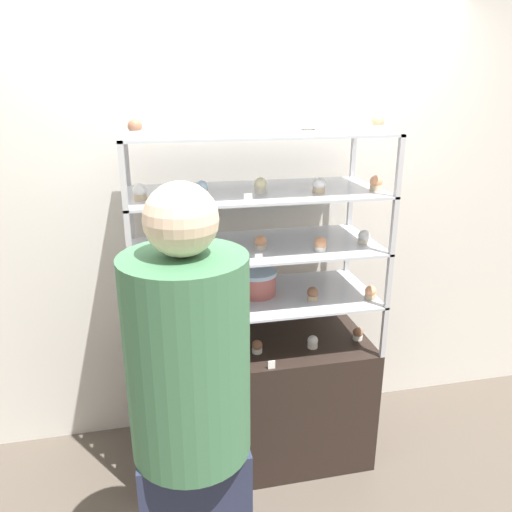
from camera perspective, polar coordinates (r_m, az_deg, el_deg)
The scene contains 37 objects.
ground_plane at distance 3.14m, azimuth 0.00°, elevation -21.55°, with size 20.00×20.00×0.00m, color brown.
back_wall at distance 2.89m, azimuth -1.78°, elevation 4.15°, with size 8.00×0.05×2.60m.
display_base at distance 2.92m, azimuth 0.00°, elevation -16.19°, with size 1.23×0.55×0.72m.
display_riser_lower at distance 2.61m, azimuth 0.00°, elevation -4.96°, with size 1.23×0.55×0.28m.
display_riser_middle at distance 2.51m, azimuth 0.00°, elevation 0.86°, with size 1.23×0.55×0.28m.
display_riser_upper at distance 2.44m, azimuth 0.00°, elevation 7.11°, with size 1.23×0.55×0.28m.
display_riser_top at distance 2.39m, azimuth 0.00°, elevation 13.65°, with size 1.23×0.55×0.28m.
layer_cake_centerpiece at distance 2.61m, azimuth -0.03°, elevation -3.01°, with size 0.22×0.22×0.13m.
sheet_cake_frosted at distance 2.68m, azimuth -5.65°, elevation -9.80°, with size 0.23×0.18×0.07m.
cupcake_0 at distance 2.59m, azimuth -11.91°, elevation -11.40°, with size 0.06×0.06×0.07m.
cupcake_1 at distance 2.63m, azimuth 0.13°, elevation -10.33°, with size 0.06×0.06×0.07m.
cupcake_2 at distance 2.70m, azimuth 6.50°, elevation -9.73°, with size 0.06×0.06×0.07m.
cupcake_3 at distance 2.81m, azimuth 11.56°, elevation -8.70°, with size 0.06×0.06×0.07m.
price_tag_0 at distance 2.51m, azimuth 1.79°, elevation -12.31°, with size 0.04×0.00×0.04m.
cupcake_4 at distance 2.43m, azimuth -12.53°, elevation -6.04°, with size 0.06×0.06×0.07m.
cupcake_5 at distance 2.42m, azimuth -5.55°, elevation -5.83°, with size 0.06×0.06×0.07m.
cupcake_6 at distance 2.57m, azimuth 6.48°, elevation -4.30°, with size 0.06×0.06×0.07m.
cupcake_7 at distance 2.63m, azimuth 12.95°, elevation -4.10°, with size 0.06×0.06×0.07m.
price_tag_1 at distance 2.32m, azimuth -7.99°, elevation -7.42°, with size 0.04×0.00×0.04m.
cupcake_8 at distance 2.39m, azimuth -12.76°, elevation 0.66°, with size 0.06×0.06×0.07m.
cupcake_9 at distance 2.41m, azimuth -6.20°, elevation 1.17°, with size 0.06×0.06×0.07m.
cupcake_10 at distance 2.44m, azimuth 0.53°, elevation 1.54°, with size 0.06×0.06×0.07m.
cupcake_11 at distance 2.44m, azimuth 7.38°, elevation 1.33°, with size 0.06×0.06×0.07m.
cupcake_12 at distance 2.59m, azimuth 12.25°, elevation 2.12°, with size 0.06×0.06×0.07m.
price_tag_2 at distance 2.25m, azimuth 0.31°, elevation -0.30°, with size 0.04×0.00×0.04m.
cupcake_13 at distance 2.28m, azimuth -13.14°, elevation 7.12°, with size 0.06×0.06×0.07m.
cupcake_14 at distance 2.31m, azimuth -6.21°, elevation 7.61°, with size 0.06×0.06×0.07m.
cupcake_15 at distance 2.37m, azimuth 0.53°, elevation 8.04°, with size 0.06×0.06×0.07m.
cupcake_16 at distance 2.39m, azimuth 7.20°, elevation 7.98°, with size 0.06×0.06×0.07m.
cupcake_17 at distance 2.50m, azimuth 13.56°, elevation 8.09°, with size 0.06×0.06×0.07m.
price_tag_3 at distance 2.16m, azimuth -0.92°, elevation 6.59°, with size 0.04×0.00×0.04m.
cupcake_18 at distance 2.19m, azimuth -13.65°, elevation 13.97°, with size 0.06×0.06×0.07m.
cupcake_19 at distance 2.28m, azimuth 0.80°, elevation 14.67°, with size 0.06×0.06×0.07m.
cupcake_20 at distance 2.48m, azimuth 13.74°, elevation 14.51°, with size 0.06×0.06×0.07m.
price_tag_4 at distance 2.17m, azimuth 4.64°, elevation 14.03°, with size 0.04×0.00×0.04m.
donut_glazed at distance 2.54m, azimuth 5.59°, elevation 14.61°, with size 0.13×0.13×0.03m.
customer_figure at distance 1.84m, azimuth -7.44°, elevation -17.73°, with size 0.41×0.41×1.78m.
Camera 1 is at (-0.51, -2.33, 2.05)m, focal length 35.00 mm.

